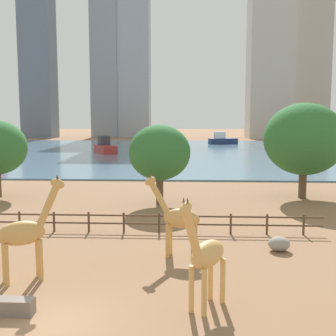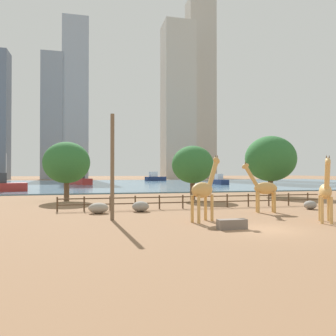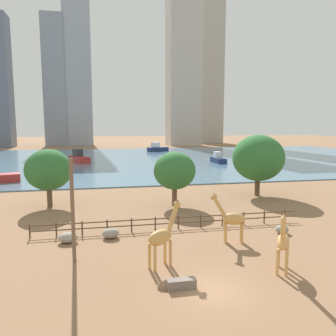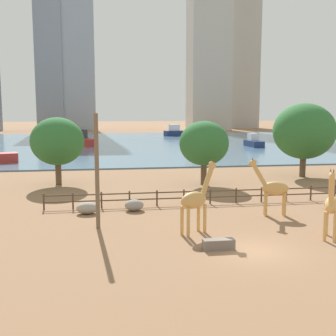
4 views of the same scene
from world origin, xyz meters
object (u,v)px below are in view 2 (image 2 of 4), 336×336
(giraffe_tall, at_px, (264,188))
(boat_barge, at_px, (220,181))
(feeding_trough, at_px, (232,224))
(boat_ferry, at_px, (155,178))
(boulder_near_fence, at_px, (98,208))
(giraffe_young, at_px, (326,191))
(tree_right_tall, at_px, (67,163))
(utility_pole, at_px, (112,167))
(boulder_small, at_px, (141,206))
(boat_sailboat, at_px, (80,180))
(tree_center_broad, at_px, (193,165))
(tree_left_large, at_px, (270,159))
(boulder_by_pole, at_px, (310,205))
(boat_tug, at_px, (2,185))
(giraffe_companion, at_px, (204,190))

(giraffe_tall, height_order, boat_barge, giraffe_tall)
(feeding_trough, bearing_deg, boat_ferry, 81.28)
(boulder_near_fence, xyz_separation_m, boat_ferry, (23.35, 92.83, 0.91))
(giraffe_young, bearing_deg, tree_right_tall, -107.10)
(boulder_near_fence, bearing_deg, utility_pole, -78.30)
(utility_pole, height_order, boulder_small, utility_pole)
(tree_right_tall, bearing_deg, boat_sailboat, 89.51)
(giraffe_tall, distance_m, boulder_small, 10.69)
(giraffe_young, bearing_deg, tree_center_broad, -137.67)
(tree_left_large, xyz_separation_m, boat_sailboat, (-27.63, 46.64, -4.00))
(feeding_trough, bearing_deg, boulder_by_pole, 35.12)
(giraffe_tall, bearing_deg, boat_sailboat, -60.74)
(boat_tug, xyz_separation_m, boat_barge, (47.75, 21.32, -0.12))
(boulder_by_pole, bearing_deg, boulder_small, 173.17)
(boat_sailboat, bearing_deg, utility_pole, -22.99)
(utility_pole, height_order, feeding_trough, utility_pole)
(boat_tug, relative_size, boat_barge, 1.18)
(tree_left_large, distance_m, tree_center_broad, 13.33)
(boulder_small, bearing_deg, tree_right_tall, 118.46)
(tree_left_large, relative_size, boat_tug, 1.14)
(giraffe_companion, bearing_deg, utility_pole, 129.20)
(giraffe_companion, height_order, tree_right_tall, tree_right_tall)
(tree_right_tall, height_order, boat_tug, tree_right_tall)
(giraffe_companion, bearing_deg, giraffe_tall, -2.96)
(giraffe_tall, relative_size, utility_pole, 0.57)
(giraffe_companion, height_order, boat_ferry, giraffe_companion)
(boulder_near_fence, xyz_separation_m, tree_center_broad, (11.77, 10.98, 3.93))
(utility_pole, bearing_deg, feeding_trough, -38.87)
(giraffe_tall, height_order, boulder_by_pole, giraffe_tall)
(tree_left_large, xyz_separation_m, boat_tug, (-39.50, 17.39, -4.11))
(boulder_near_fence, distance_m, tree_center_broad, 16.57)
(utility_pole, xyz_separation_m, boulder_small, (2.75, 4.55, -3.37))
(boulder_by_pole, height_order, feeding_trough, boulder_by_pole)
(utility_pole, distance_m, tree_left_large, 30.16)
(giraffe_companion, bearing_deg, tree_left_large, 18.24)
(boat_tug, bearing_deg, boulder_near_fence, -81.59)
(boulder_small, xyz_separation_m, boat_sailboat, (-6.62, 60.59, 0.93))
(giraffe_companion, bearing_deg, boat_tug, 88.54)
(tree_center_broad, bearing_deg, tree_left_large, 14.80)
(giraffe_young, bearing_deg, giraffe_tall, -135.55)
(tree_right_tall, bearing_deg, tree_center_broad, -9.03)
(giraffe_companion, xyz_separation_m, boulder_by_pole, (12.20, 4.86, -1.82))
(giraffe_companion, bearing_deg, boulder_small, 85.52)
(boulder_by_pole, xyz_separation_m, boat_ferry, (4.13, 94.27, 0.96))
(utility_pole, relative_size, boat_tug, 1.01)
(tree_center_broad, relative_size, boat_ferry, 0.82)
(boulder_by_pole, bearing_deg, boat_ferry, 87.49)
(tree_center_broad, xyz_separation_m, tree_right_tall, (-15.19, 2.41, 0.21))
(boat_sailboat, bearing_deg, giraffe_companion, -17.91)
(boat_sailboat, bearing_deg, boulder_near_fence, -23.56)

